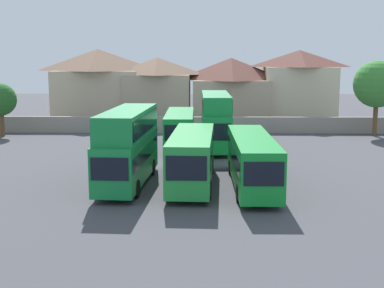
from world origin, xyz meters
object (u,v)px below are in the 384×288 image
bus_4 (180,128)px  house_terrace_left (99,85)px  bus_1 (128,143)px  bus_3 (252,158)px  bus_2 (192,156)px  house_terrace_far_right (299,86)px  house_terrace_centre (158,90)px  tree_behind_wall (377,84)px  house_terrace_right (231,90)px  tree_left_of_lot (0,100)px  bus_5 (216,118)px

bus_4 → house_terrace_left: (-11.35, 19.37, 2.91)m
bus_1 → bus_3: (8.11, -0.38, -0.90)m
bus_2 → house_terrace_far_right: size_ratio=1.17×
house_terrace_centre → tree_behind_wall: house_terrace_centre is taller
house_terrace_right → bus_1: bearing=-104.4°
bus_2 → tree_left_of_lot: tree_left_of_lot is taller
house_terrace_centre → house_terrace_far_right: size_ratio=0.92×
bus_2 → house_terrace_left: bearing=-157.0°
bus_2 → tree_behind_wall: size_ratio=1.35×
house_terrace_left → tree_behind_wall: (31.90, -11.64, 0.72)m
bus_5 → house_terrace_centre: (-6.92, 18.34, 1.41)m
house_terrace_right → house_terrace_far_right: 8.64m
bus_1 → bus_5: 15.46m
bus_3 → house_terrace_far_right: 34.78m
bus_5 → house_terrace_left: bearing=-143.7°
bus_1 → bus_3: size_ratio=0.86×
bus_3 → house_terrace_centre: size_ratio=1.41×
house_terrace_right → bus_4: bearing=-107.1°
bus_1 → house_terrace_centre: house_terrace_centre is taller
house_terrace_far_right → house_terrace_left: bearing=178.6°
tree_left_of_lot → house_terrace_far_right: bearing=19.7°
bus_2 → tree_left_of_lot: bearing=-133.3°
bus_2 → house_terrace_left: 36.25m
bus_5 → tree_behind_wall: 19.13m
bus_4 → house_terrace_right: house_terrace_right is taller
bus_1 → tree_left_of_lot: bearing=-138.6°
bus_1 → bus_2: size_ratio=0.96×
bus_2 → house_terrace_left: house_terrace_left is taller
bus_3 → house_terrace_centre: 34.20m
bus_5 → bus_4: bearing=-92.9°
house_terrace_left → house_terrace_right: 17.08m
house_terrace_far_right → bus_5: bearing=-120.2°
house_terrace_right → tree_behind_wall: (14.86, -10.84, 1.29)m
house_terrace_left → tree_behind_wall: size_ratio=1.39×
house_terrace_right → tree_behind_wall: bearing=-36.1°
bus_3 → house_terrace_centre: (-8.94, 32.93, 2.35)m
bus_5 → bus_1: bearing=-23.8°
bus_5 → house_terrace_centre: 19.65m
bus_1 → bus_3: bearing=90.6°
bus_4 → house_terrace_right: bearing=162.2°
bus_5 → house_terrace_right: size_ratio=1.09×
bus_3 → tree_left_of_lot: size_ratio=2.13×
house_terrace_centre → house_terrace_far_right: (17.92, 0.56, 0.46)m
bus_5 → house_terrace_right: house_terrace_right is taller
bus_4 → tree_behind_wall: (20.56, 7.74, 3.63)m
house_terrace_right → house_terrace_left: bearing=177.3°
tree_left_of_lot → house_terrace_right: bearing=25.3°
bus_4 → house_terrace_centre: house_terrace_centre is taller
bus_2 → house_terrace_far_right: 35.70m
bus_4 → tree_behind_wall: 22.26m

